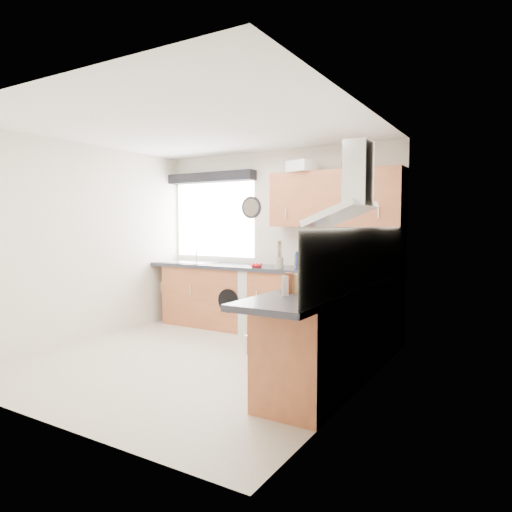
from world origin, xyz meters
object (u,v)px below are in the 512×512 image
Objects in this scene: upper_cabinets at (335,199)px; washing_machine at (241,298)px; oven at (338,334)px; extractor_hood at (350,193)px.

upper_cabinets reaches higher than washing_machine.
oven is 1.35m from extractor_hood.
upper_cabinets is at bearing 112.54° from oven.
oven is 1.99m from upper_cabinets.
extractor_hood is at bearing -29.16° from washing_machine.
washing_machine is at bearing 147.33° from oven.
washing_machine reaches higher than oven.
extractor_hood is at bearing -0.00° from oven.
upper_cabinets is 1.90× the size of washing_machine.
oven is 0.95× the size of washing_machine.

